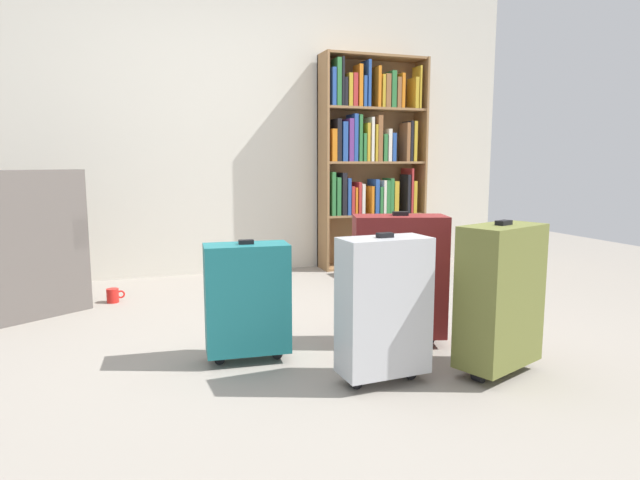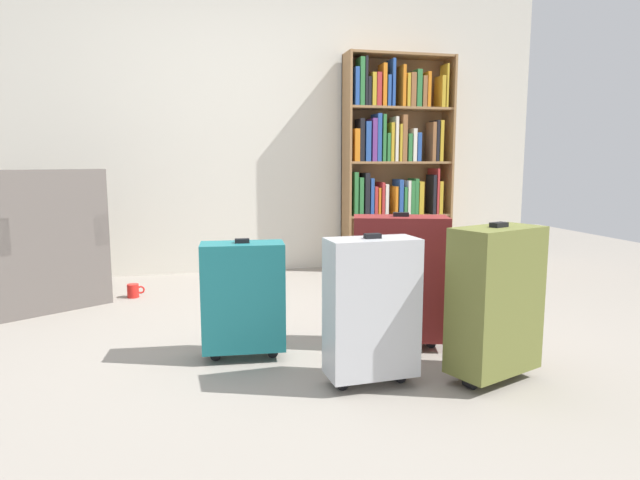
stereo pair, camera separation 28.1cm
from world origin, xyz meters
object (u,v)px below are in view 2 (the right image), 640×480
(suitcase_silver, at_px, (372,308))
(suitcase_teal, at_px, (243,296))
(bookshelf, at_px, (394,153))
(suitcase_dark_red, at_px, (400,278))
(armchair, at_px, (39,258))
(suitcase_olive, at_px, (495,300))
(storage_box, at_px, (404,262))
(mug, at_px, (133,291))

(suitcase_silver, distance_m, suitcase_teal, 0.67)
(bookshelf, distance_m, suitcase_dark_red, 2.25)
(armchair, bearing_deg, suitcase_teal, -47.50)
(bookshelf, xyz_separation_m, suitcase_olive, (-0.50, -2.53, -0.66))
(suitcase_silver, bearing_deg, storage_box, 64.28)
(bookshelf, height_order, suitcase_dark_red, bookshelf)
(mug, bearing_deg, suitcase_teal, -65.15)
(suitcase_dark_red, relative_size, suitcase_teal, 1.19)
(armchair, bearing_deg, bookshelf, 13.68)
(armchair, height_order, suitcase_teal, armchair)
(suitcase_teal, bearing_deg, armchair, 132.50)
(suitcase_silver, height_order, suitcase_olive, suitcase_olive)
(storage_box, xyz_separation_m, suitcase_olive, (-0.45, -2.11, 0.24))
(armchair, height_order, storage_box, armchair)
(bookshelf, bearing_deg, mug, -164.00)
(mug, distance_m, storage_box, 2.13)
(bookshelf, xyz_separation_m, suitcase_dark_red, (-0.74, -2.02, -0.66))
(suitcase_silver, distance_m, suitcase_olive, 0.54)
(storage_box, distance_m, suitcase_dark_red, 1.75)
(bookshelf, relative_size, suitcase_dark_red, 2.66)
(bookshelf, distance_m, suitcase_teal, 2.62)
(bookshelf, relative_size, suitcase_silver, 2.83)
(bookshelf, distance_m, suitcase_olive, 2.67)
(suitcase_silver, xyz_separation_m, suitcase_dark_red, (0.30, 0.44, 0.02))
(mug, xyz_separation_m, suitcase_teal, (0.64, -1.38, 0.26))
(suitcase_dark_red, bearing_deg, bookshelf, 69.98)
(armchair, xyz_separation_m, suitcase_olive, (2.25, -1.86, 0.05))
(bookshelf, height_order, suitcase_teal, bookshelf)
(suitcase_dark_red, bearing_deg, suitcase_silver, -124.34)
(armchair, distance_m, storage_box, 2.72)
(storage_box, height_order, suitcase_dark_red, suitcase_dark_red)
(armchair, height_order, mug, armchair)
(storage_box, xyz_separation_m, suitcase_dark_red, (-0.68, -1.60, 0.24))
(mug, bearing_deg, suitcase_dark_red, -44.21)
(suitcase_dark_red, bearing_deg, storage_box, 66.90)
(suitcase_silver, height_order, suitcase_dark_red, suitcase_dark_red)
(armchair, height_order, suitcase_silver, armchair)
(storage_box, xyz_separation_m, suitcase_silver, (-0.98, -2.04, 0.22))
(mug, relative_size, suitcase_olive, 0.17)
(suitcase_silver, bearing_deg, suitcase_dark_red, 55.66)
(storage_box, distance_m, suitcase_teal, 2.17)
(bookshelf, distance_m, suitcase_silver, 2.75)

